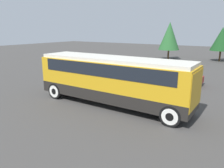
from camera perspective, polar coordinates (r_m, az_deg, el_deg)
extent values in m
plane|color=#423F3D|center=(15.19, 0.00, -5.43)|extent=(120.00, 120.00, 0.00)
cube|color=black|center=(14.92, 0.00, -2.23)|extent=(10.88, 2.57, 0.77)
cube|color=gold|center=(14.61, 0.00, 2.62)|extent=(10.88, 2.57, 1.80)
cube|color=black|center=(14.52, 0.00, 4.35)|extent=(9.58, 2.61, 0.81)
cube|color=silver|center=(14.44, 0.00, 6.56)|extent=(10.66, 2.36, 0.22)
cube|color=gold|center=(12.63, 20.48, -1.32)|extent=(0.36, 2.47, 2.06)
cylinder|color=black|center=(12.15, 15.01, -8.11)|extent=(1.17, 0.28, 1.17)
cylinder|color=silver|center=(12.15, 15.01, -8.11)|extent=(0.91, 0.30, 0.91)
cylinder|color=black|center=(12.15, 15.01, -8.11)|extent=(0.44, 0.32, 0.44)
cylinder|color=black|center=(14.28, 18.05, -4.97)|extent=(1.17, 0.28, 1.17)
cylinder|color=silver|center=(14.28, 18.05, -4.97)|extent=(0.91, 0.30, 0.91)
cylinder|color=black|center=(14.28, 18.05, -4.97)|extent=(0.44, 0.32, 0.44)
cylinder|color=black|center=(16.89, -14.62, -1.79)|extent=(1.17, 0.28, 1.17)
cylinder|color=silver|center=(16.89, -14.62, -1.79)|extent=(0.91, 0.30, 0.91)
cylinder|color=black|center=(16.89, -14.62, -1.79)|extent=(0.44, 0.32, 0.44)
cylinder|color=black|center=(18.48, -9.25, -0.15)|extent=(1.17, 0.28, 1.17)
cylinder|color=silver|center=(18.48, -9.25, -0.15)|extent=(0.91, 0.30, 0.91)
cylinder|color=black|center=(18.48, -9.25, -0.15)|extent=(0.44, 0.32, 0.44)
cube|color=#7A6B5B|center=(24.09, 0.61, 3.29)|extent=(4.34, 1.70, 0.66)
cube|color=black|center=(24.09, 0.27, 4.63)|extent=(2.26, 1.53, 0.46)
cylinder|color=black|center=(22.61, 3.30, 1.89)|extent=(0.60, 0.22, 0.60)
cylinder|color=black|center=(22.61, 3.30, 1.89)|extent=(0.23, 0.26, 0.23)
cylinder|color=black|center=(23.91, 5.13, 2.53)|extent=(0.60, 0.22, 0.60)
cylinder|color=black|center=(23.91, 5.13, 2.53)|extent=(0.23, 0.26, 0.23)
cylinder|color=black|center=(24.52, -3.80, 2.84)|extent=(0.60, 0.22, 0.60)
cylinder|color=black|center=(24.52, -3.80, 2.84)|extent=(0.23, 0.26, 0.23)
cylinder|color=black|center=(25.72, -1.75, 3.40)|extent=(0.60, 0.22, 0.60)
cylinder|color=black|center=(25.72, -1.75, 3.40)|extent=(0.23, 0.26, 0.23)
cube|color=maroon|center=(21.88, 16.50, 1.57)|extent=(4.65, 1.82, 0.57)
cube|color=black|center=(21.82, 16.14, 3.00)|extent=(2.42, 1.64, 0.49)
cylinder|color=black|center=(20.70, 20.63, -0.01)|extent=(0.70, 0.22, 0.70)
cylinder|color=black|center=(20.70, 20.63, -0.01)|extent=(0.27, 0.26, 0.27)
cylinder|color=black|center=(22.26, 21.60, 0.85)|extent=(0.70, 0.22, 0.70)
cylinder|color=black|center=(22.26, 21.60, 0.85)|extent=(0.27, 0.26, 0.27)
cylinder|color=black|center=(21.75, 11.22, 1.28)|extent=(0.70, 0.22, 0.70)
cylinder|color=black|center=(21.75, 11.22, 1.28)|extent=(0.27, 0.26, 0.27)
cylinder|color=black|center=(23.24, 12.77, 2.03)|extent=(0.70, 0.22, 0.70)
cylinder|color=black|center=(23.24, 12.77, 2.03)|extent=(0.27, 0.26, 0.27)
cylinder|color=brown|center=(39.90, 26.34, 6.60)|extent=(0.28, 0.28, 1.72)
cone|color=#19471E|center=(39.70, 26.77, 10.47)|extent=(3.40, 3.40, 3.70)
cylinder|color=brown|center=(39.37, 14.48, 7.47)|extent=(0.28, 0.28, 1.65)
cone|color=#28602D|center=(39.15, 14.77, 12.04)|extent=(3.50, 3.50, 4.63)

